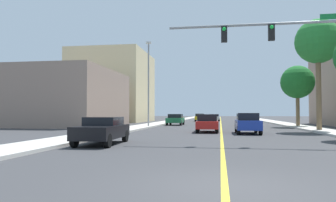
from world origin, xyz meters
TOP-DOWN VIEW (x-y plane):
  - ground at (0.00, 42.00)m, footprint 192.00×192.00m
  - sidewalk_left at (-8.44, 42.00)m, footprint 2.56×168.00m
  - sidewalk_right at (8.44, 42.00)m, footprint 2.56×168.00m
  - lane_marking_center at (0.00, 42.00)m, footprint 0.16×144.00m
  - building_left_near at (-20.35, 29.22)m, footprint 15.40×14.52m
  - building_left_far at (-18.66, 47.11)m, footprint 12.03×14.16m
  - traffic_signal_mast at (4.35, 10.11)m, footprint 10.44×0.36m
  - street_lamp at (-7.66, 26.53)m, footprint 0.56×0.28m
  - palm_mid at (8.05, 21.44)m, footprint 3.72×3.72m
  - palm_far at (8.23, 29.66)m, footprint 3.58×3.58m
  - car_blue at (1.94, 17.77)m, footprint 1.75×4.00m
  - car_silver at (-1.17, 52.55)m, footprint 2.11×4.37m
  - car_red at (-1.13, 19.13)m, footprint 1.86×4.28m
  - car_green at (-5.66, 33.13)m, footprint 1.94×3.87m
  - car_black at (-5.90, 8.32)m, footprint 1.92×4.22m
  - car_yellow at (-3.68, 50.82)m, footprint 1.87×4.09m

SIDE VIEW (x-z plane):
  - ground at x=0.00m, z-range 0.00..0.00m
  - lane_marking_center at x=0.00m, z-range 0.00..0.01m
  - sidewalk_left at x=-8.44m, z-range 0.00..0.15m
  - sidewalk_right at x=8.44m, z-range 0.00..0.15m
  - car_silver at x=-1.17m, z-range 0.04..1.34m
  - car_black at x=-5.90m, z-range 0.04..1.39m
  - car_yellow at x=-3.68m, z-range 0.03..1.42m
  - car_red at x=-1.13m, z-range 0.01..1.45m
  - car_green at x=-5.66m, z-range 0.04..1.43m
  - car_blue at x=1.94m, z-range 0.01..1.56m
  - building_left_near at x=-20.35m, z-range 0.00..6.63m
  - palm_far at x=8.23m, z-range 1.59..8.14m
  - traffic_signal_mast at x=4.35m, z-range 1.69..8.11m
  - street_lamp at x=-7.66m, z-range 0.58..9.63m
  - building_left_far at x=-18.66m, z-range 0.00..12.03m
  - palm_mid at x=8.05m, z-range 2.84..12.12m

